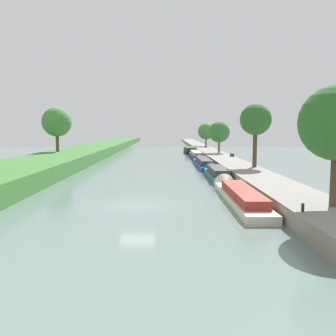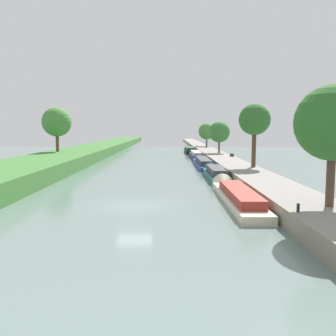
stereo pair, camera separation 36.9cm
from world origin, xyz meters
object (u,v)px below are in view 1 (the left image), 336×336
object	(u,v)px
person_walking	(206,144)
narrowboat_navy	(196,155)
narrowboat_blue	(203,162)
park_bench	(232,154)
mooring_bollard_near	(303,208)
narrowboat_cream	(238,195)
mooring_bollard_far	(196,146)
narrowboat_teal	(216,173)
narrowboat_black	(189,150)

from	to	relation	value
person_walking	narrowboat_navy	bearing A→B (deg)	-103.16
narrowboat_blue	park_bench	bearing A→B (deg)	41.27
mooring_bollard_near	narrowboat_cream	bearing A→B (deg)	101.96
narrowboat_navy	person_walking	bearing A→B (deg)	76.84
narrowboat_cream	narrowboat_blue	world-z (taller)	narrowboat_blue
narrowboat_cream	person_walking	distance (m)	55.87
narrowboat_blue	mooring_bollard_near	bearing A→B (deg)	-86.85
mooring_bollard_far	narrowboat_teal	bearing A→B (deg)	-92.02
narrowboat_black	mooring_bollard_near	xyz separation A→B (m)	(2.02, -63.03, 0.76)
narrowboat_navy	park_bench	size ratio (longest dim) A/B	9.63
narrowboat_teal	mooring_bollard_near	xyz separation A→B (m)	(1.66, -21.06, 0.76)
mooring_bollard_far	park_bench	bearing A→B (deg)	-83.80
narrowboat_blue	mooring_bollard_far	world-z (taller)	mooring_bollard_far
mooring_bollard_near	mooring_bollard_far	bearing A→B (deg)	90.00
narrowboat_cream	park_bench	bearing A→B (deg)	80.61
narrowboat_teal	person_walking	distance (m)	43.12
narrowboat_cream	park_bench	distance (m)	30.56
narrowboat_black	park_bench	size ratio (longest dim) A/B	7.58
narrowboat_navy	person_walking	world-z (taller)	person_walking
narrowboat_teal	narrowboat_navy	size ratio (longest dim) A/B	0.74
narrowboat_cream	mooring_bollard_near	distance (m)	8.51
narrowboat_navy	narrowboat_teal	bearing A→B (deg)	-89.92
mooring_bollard_far	person_walking	bearing A→B (deg)	-65.66
park_bench	mooring_bollard_far	bearing A→B (deg)	96.20
narrowboat_teal	person_walking	bearing A→B (deg)	85.30
narrowboat_blue	mooring_bollard_far	bearing A→B (deg)	86.87
narrowboat_blue	narrowboat_navy	xyz separation A→B (m)	(0.16, 14.77, 0.02)
mooring_bollard_far	narrowboat_navy	bearing A→B (deg)	-95.01
mooring_bollard_near	park_bench	bearing A→B (deg)	85.20
narrowboat_navy	mooring_bollard_near	size ratio (longest dim) A/B	32.10
narrowboat_cream	narrowboat_black	size ratio (longest dim) A/B	1.24
narrowboat_teal	narrowboat_blue	bearing A→B (deg)	90.91
park_bench	narrowboat_cream	bearing A→B (deg)	-99.39
narrowboat_navy	person_walking	size ratio (longest dim) A/B	8.70
mooring_bollard_far	narrowboat_cream	bearing A→B (deg)	-91.68
person_walking	mooring_bollard_near	size ratio (longest dim) A/B	3.69
narrowboat_navy	narrowboat_black	distance (m)	14.31
narrowboat_blue	person_walking	distance (m)	30.33
narrowboat_black	person_walking	world-z (taller)	person_walking
narrowboat_navy	mooring_bollard_near	distance (m)	48.76
mooring_bollard_near	park_bench	distance (m)	38.56
narrowboat_black	mooring_bollard_near	world-z (taller)	mooring_bollard_near
narrowboat_blue	person_walking	world-z (taller)	person_walking
narrowboat_teal	mooring_bollard_far	distance (m)	47.13
person_walking	park_bench	size ratio (longest dim) A/B	1.11
narrowboat_blue	park_bench	world-z (taller)	park_bench
narrowboat_teal	narrowboat_navy	xyz separation A→B (m)	(-0.04, 27.66, -0.00)
narrowboat_blue	mooring_bollard_far	size ratio (longest dim) A/B	33.94
mooring_bollard_far	narrowboat_black	bearing A→B (deg)	-111.51
narrowboat_blue	mooring_bollard_near	xyz separation A→B (m)	(1.87, -33.95, 0.79)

